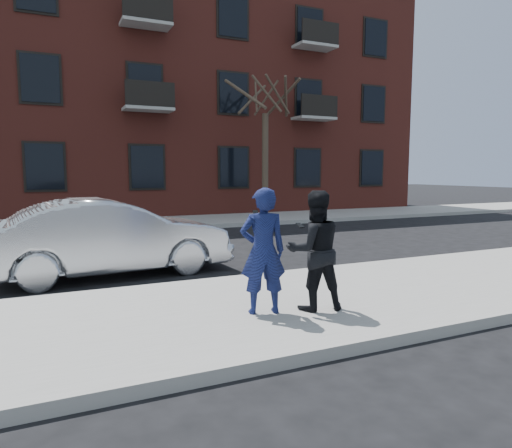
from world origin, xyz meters
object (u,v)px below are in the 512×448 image
silver_sedan (111,237)px  man_hoodie (263,251)px  man_peacoat (315,250)px  street_tree (265,84)px

silver_sedan → man_hoodie: (1.46, -3.79, 0.23)m
silver_sedan → man_hoodie: man_hoodie is taller
silver_sedan → man_peacoat: 4.49m
man_peacoat → street_tree: bearing=-101.4°
street_tree → man_peacoat: street_tree is taller
street_tree → silver_sedan: street_tree is taller
silver_sedan → man_peacoat: bearing=-156.2°
man_hoodie → man_peacoat: (0.71, -0.14, -0.02)m
street_tree → man_peacoat: bearing=-112.7°
street_tree → silver_sedan: size_ratio=1.49×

